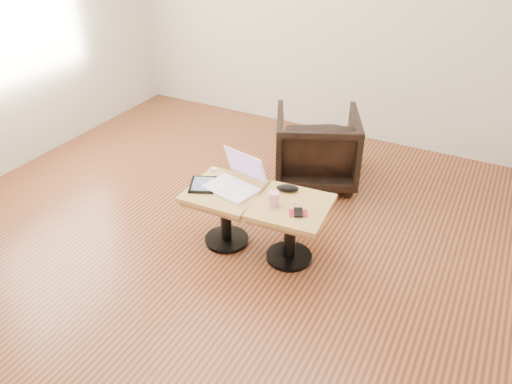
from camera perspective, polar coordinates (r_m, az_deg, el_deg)
The scene contains 11 objects.
room_shell at distance 3.34m, azimuth -5.92°, elevation 14.29°, with size 4.52×4.52×2.71m.
side_table_left at distance 3.66m, azimuth -3.53°, elevation -1.24°, with size 0.53×0.53×0.47m.
side_table_right at distance 3.50m, azimuth 3.99°, elevation -3.06°, with size 0.55×0.55×0.47m.
laptop at distance 3.60m, azimuth -2.33°, elevation 1.27°, with size 0.42×0.40×0.25m.
tablet at distance 3.66m, azimuth -6.10°, elevation 0.86°, with size 0.26×0.29×0.02m.
charging_adapter at distance 3.84m, azimuth -4.78°, elevation 2.59°, with size 0.04×0.04×0.02m, color white.
glasses_case at distance 3.57m, azimuth 3.64°, elevation 0.45°, with size 0.16×0.07×0.05m, color black.
striped_cup at distance 3.40m, azimuth 1.99°, elevation -0.78°, with size 0.08×0.08×0.10m, color #E65985.
earbuds_tangle at distance 3.44m, azimuth 4.78°, elevation -1.27°, with size 0.07×0.05×0.01m.
phone_on_sleeve at distance 3.34m, azimuth 4.86°, elevation -2.37°, with size 0.15×0.13×0.02m.
armchair at distance 4.51m, azimuth 6.90°, elevation 5.08°, with size 0.71×0.73×0.67m, color black.
Camera 1 is at (1.77, -2.65, 2.34)m, focal length 35.00 mm.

